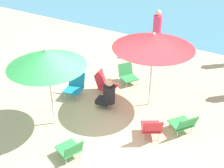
{
  "coord_description": "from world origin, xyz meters",
  "views": [
    {
      "loc": [
        2.97,
        -4.8,
        4.62
      ],
      "look_at": [
        -0.47,
        0.78,
        0.7
      ],
      "focal_mm": 45.92,
      "sensor_mm": 36.0,
      "label": 1
    }
  ],
  "objects_px": {
    "beach_chair_c": "(127,74)",
    "beach_chair_d": "(104,83)",
    "beach_chair_e": "(75,85)",
    "beach_chair_f": "(184,123)",
    "beach_chair_b": "(71,149)",
    "beach_chair_a": "(152,127)",
    "umbrella_green": "(46,58)",
    "umbrella_red": "(154,41)",
    "person_c": "(108,94)",
    "person_d": "(157,33)"
  },
  "relations": [
    {
      "from": "person_c",
      "to": "beach_chair_b",
      "type": "bearing_deg",
      "value": 89.75
    },
    {
      "from": "umbrella_green",
      "to": "beach_chair_f",
      "type": "relative_size",
      "value": 2.82
    },
    {
      "from": "beach_chair_c",
      "to": "umbrella_red",
      "type": "bearing_deg",
      "value": -1.77
    },
    {
      "from": "beach_chair_a",
      "to": "person_d",
      "type": "bearing_deg",
      "value": -9.38
    },
    {
      "from": "umbrella_green",
      "to": "beach_chair_e",
      "type": "xyz_separation_m",
      "value": [
        -0.34,
        1.32,
        -1.47
      ]
    },
    {
      "from": "person_c",
      "to": "person_d",
      "type": "distance_m",
      "value": 3.97
    },
    {
      "from": "beach_chair_a",
      "to": "beach_chair_c",
      "type": "distance_m",
      "value": 2.69
    },
    {
      "from": "beach_chair_b",
      "to": "beach_chair_d",
      "type": "xyz_separation_m",
      "value": [
        -0.85,
        2.65,
        0.04
      ]
    },
    {
      "from": "umbrella_red",
      "to": "umbrella_green",
      "type": "height_order",
      "value": "umbrella_red"
    },
    {
      "from": "beach_chair_b",
      "to": "person_c",
      "type": "height_order",
      "value": "person_c"
    },
    {
      "from": "beach_chair_e",
      "to": "beach_chair_f",
      "type": "xyz_separation_m",
      "value": [
        3.26,
        0.02,
        -0.06
      ]
    },
    {
      "from": "beach_chair_f",
      "to": "person_c",
      "type": "relative_size",
      "value": 0.79
    },
    {
      "from": "beach_chair_f",
      "to": "umbrella_green",
      "type": "bearing_deg",
      "value": 60.16
    },
    {
      "from": "beach_chair_a",
      "to": "beach_chair_f",
      "type": "relative_size",
      "value": 0.96
    },
    {
      "from": "beach_chair_f",
      "to": "person_d",
      "type": "bearing_deg",
      "value": -21.95
    },
    {
      "from": "beach_chair_b",
      "to": "beach_chair_e",
      "type": "distance_m",
      "value": 2.56
    },
    {
      "from": "umbrella_red",
      "to": "beach_chair_f",
      "type": "relative_size",
      "value": 2.89
    },
    {
      "from": "beach_chair_a",
      "to": "beach_chair_b",
      "type": "xyz_separation_m",
      "value": [
        -1.19,
        -1.52,
        -0.04
      ]
    },
    {
      "from": "person_c",
      "to": "person_d",
      "type": "bearing_deg",
      "value": -94.74
    },
    {
      "from": "umbrella_green",
      "to": "umbrella_red",
      "type": "bearing_deg",
      "value": 50.06
    },
    {
      "from": "beach_chair_c",
      "to": "beach_chair_d",
      "type": "relative_size",
      "value": 1.11
    },
    {
      "from": "beach_chair_a",
      "to": "beach_chair_e",
      "type": "relative_size",
      "value": 1.03
    },
    {
      "from": "umbrella_green",
      "to": "beach_chair_a",
      "type": "height_order",
      "value": "umbrella_green"
    },
    {
      "from": "person_c",
      "to": "beach_chair_f",
      "type": "bearing_deg",
      "value": 172.11
    },
    {
      "from": "umbrella_green",
      "to": "beach_chair_a",
      "type": "bearing_deg",
      "value": 18.21
    },
    {
      "from": "umbrella_green",
      "to": "person_d",
      "type": "height_order",
      "value": "umbrella_green"
    },
    {
      "from": "beach_chair_d",
      "to": "person_d",
      "type": "xyz_separation_m",
      "value": [
        0.16,
        3.31,
        0.53
      ]
    },
    {
      "from": "beach_chair_f",
      "to": "beach_chair_e",
      "type": "bearing_deg",
      "value": 35.88
    },
    {
      "from": "beach_chair_d",
      "to": "person_d",
      "type": "relative_size",
      "value": 0.39
    },
    {
      "from": "umbrella_red",
      "to": "beach_chair_d",
      "type": "height_order",
      "value": "umbrella_red"
    },
    {
      "from": "beach_chair_c",
      "to": "beach_chair_d",
      "type": "xyz_separation_m",
      "value": [
        -0.27,
        -0.91,
        0.04
      ]
    },
    {
      "from": "beach_chair_a",
      "to": "beach_chair_d",
      "type": "relative_size",
      "value": 1.07
    },
    {
      "from": "person_d",
      "to": "beach_chair_d",
      "type": "bearing_deg",
      "value": -39.56
    },
    {
      "from": "person_c",
      "to": "person_d",
      "type": "relative_size",
      "value": 0.55
    },
    {
      "from": "beach_chair_c",
      "to": "beach_chair_f",
      "type": "height_order",
      "value": "beach_chair_c"
    },
    {
      "from": "umbrella_red",
      "to": "beach_chair_a",
      "type": "relative_size",
      "value": 3.02
    },
    {
      "from": "beach_chair_c",
      "to": "person_c",
      "type": "distance_m",
      "value": 1.56
    },
    {
      "from": "beach_chair_c",
      "to": "person_c",
      "type": "height_order",
      "value": "person_c"
    },
    {
      "from": "beach_chair_a",
      "to": "beach_chair_c",
      "type": "relative_size",
      "value": 0.97
    },
    {
      "from": "beach_chair_b",
      "to": "person_d",
      "type": "bearing_deg",
      "value": -62.21
    },
    {
      "from": "beach_chair_c",
      "to": "beach_chair_d",
      "type": "distance_m",
      "value": 0.95
    },
    {
      "from": "beach_chair_b",
      "to": "person_d",
      "type": "distance_m",
      "value": 6.02
    },
    {
      "from": "beach_chair_c",
      "to": "person_d",
      "type": "distance_m",
      "value": 2.47
    },
    {
      "from": "beach_chair_c",
      "to": "beach_chair_d",
      "type": "height_order",
      "value": "beach_chair_d"
    },
    {
      "from": "person_c",
      "to": "umbrella_red",
      "type": "bearing_deg",
      "value": -149.63
    },
    {
      "from": "umbrella_green",
      "to": "person_d",
      "type": "distance_m",
      "value": 5.31
    },
    {
      "from": "beach_chair_d",
      "to": "person_c",
      "type": "bearing_deg",
      "value": -59.62
    },
    {
      "from": "beach_chair_a",
      "to": "beach_chair_c",
      "type": "height_order",
      "value": "beach_chair_a"
    },
    {
      "from": "person_d",
      "to": "beach_chair_a",
      "type": "bearing_deg",
      "value": -13.8
    },
    {
      "from": "person_c",
      "to": "person_d",
      "type": "xyz_separation_m",
      "value": [
        -0.35,
        3.93,
        0.41
      ]
    }
  ]
}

